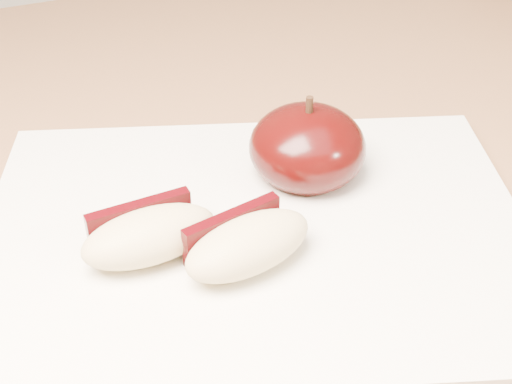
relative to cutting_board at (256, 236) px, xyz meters
name	(u,v)px	position (x,y,z in m)	size (l,w,h in m)	color
back_cabinet	(131,144)	(0.09, 0.79, -0.44)	(2.40, 0.62, 0.94)	silver
cutting_board	(256,236)	(0.00, 0.00, 0.00)	(0.31, 0.23, 0.01)	white
apple_half	(307,147)	(0.05, 0.04, 0.02)	(0.08, 0.08, 0.06)	black
apple_wedge_a	(148,234)	(-0.06, 0.00, 0.02)	(0.08, 0.04, 0.03)	#D5BF87
apple_wedge_b	(246,243)	(-0.02, -0.02, 0.02)	(0.08, 0.05, 0.03)	#D5BF87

